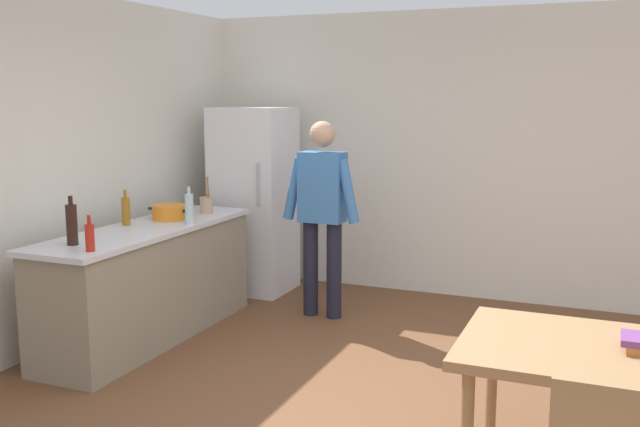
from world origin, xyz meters
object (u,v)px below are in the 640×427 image
bottle_wine_dark (72,224)px  bottle_water_clear (189,208)px  cooking_pot (169,212)px  utensil_jar (206,204)px  bottle_oil_amber (126,211)px  bottle_sauce_red (90,237)px  refrigerator (254,200)px  dining_table (613,365)px  person (322,206)px

bottle_wine_dark → bottle_water_clear: bearing=73.6°
cooking_pot → utensil_jar: size_ratio=1.25×
bottle_wine_dark → bottle_oil_amber: size_ratio=1.21×
bottle_water_clear → utensil_jar: bearing=107.1°
bottle_sauce_red → bottle_oil_amber: bearing=113.8°
bottle_oil_amber → bottle_sauce_red: bottle_oil_amber is taller
bottle_sauce_red → bottle_wine_dark: bearing=155.1°
bottle_water_clear → bottle_wine_dark: 1.04m
refrigerator → bottle_oil_amber: size_ratio=6.43×
dining_table → refrigerator: bearing=140.7°
bottle_water_clear → bottle_wine_dark: bottle_wine_dark is taller
bottle_wine_dark → bottle_sauce_red: bottle_wine_dark is taller
cooking_pot → bottle_sauce_red: 1.26m
bottle_water_clear → person: bearing=45.2°
person → bottle_oil_amber: (-1.24, -1.05, 0.04)m
bottle_wine_dark → bottle_oil_amber: (-0.14, 0.76, -0.03)m
person → bottle_water_clear: bearing=-134.8°
refrigerator → bottle_water_clear: size_ratio=6.00×
dining_table → bottle_wine_dark: (-3.45, 0.33, 0.37)m
cooking_pot → bottle_water_clear: bearing=-23.7°
person → bottle_wine_dark: size_ratio=5.00×
bottle_wine_dark → refrigerator: bearing=86.3°
utensil_jar → bottle_wine_dark: 1.51m
refrigerator → bottle_sauce_red: bearing=-87.8°
refrigerator → bottle_sauce_red: 2.48m
refrigerator → dining_table: 4.27m
bottle_oil_amber → dining_table: bearing=-17.0°
dining_table → cooking_pot: bearing=157.0°
bottle_oil_amber → bottle_sauce_red: (0.39, -0.88, -0.02)m
person → dining_table: 3.20m
cooking_pot → bottle_oil_amber: (-0.16, -0.36, 0.06)m
bottle_sauce_red → dining_table: bearing=-3.9°
person → bottle_wine_dark: bearing=-121.3°
dining_table → cooking_pot: cooking_pot is taller
utensil_jar → bottle_sauce_red: size_ratio=1.33×
person → bottle_wine_dark: person is taller
dining_table → cooking_pot: size_ratio=3.50×
refrigerator → person: (0.95, -0.55, 0.08)m
cooking_pot → bottle_water_clear: bottle_water_clear is taller
refrigerator → bottle_wine_dark: bearing=-93.7°
refrigerator → dining_table: bearing=-39.3°
bottle_water_clear → bottle_sauce_red: bearing=-92.4°
bottle_wine_dark → bottle_sauce_red: size_ratio=1.42×
bottle_wine_dark → bottle_sauce_red: bearing=-24.9°
dining_table → bottle_water_clear: bottle_water_clear is taller
bottle_oil_amber → bottle_sauce_red: 0.96m
dining_table → person: bearing=137.6°
refrigerator → bottle_sauce_red: (0.10, -2.48, 0.10)m
refrigerator → person: 1.10m
cooking_pot → utensil_jar: (0.12, 0.39, 0.02)m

